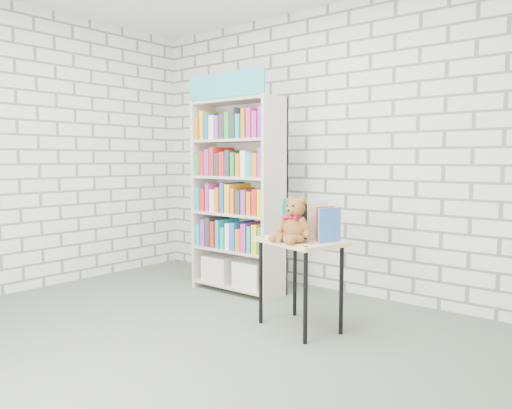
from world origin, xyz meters
The scene contains 6 objects.
ground centered at (0.00, 0.00, 0.00)m, with size 4.50×4.50×0.00m, color #535D4F.
room_shell centered at (0.00, 0.00, 1.78)m, with size 4.52×4.02×2.81m.
bookshelf centered at (-0.60, 1.36, 0.96)m, with size 0.94×0.37×2.11m.
display_table centered at (0.50, 0.83, 0.60)m, with size 0.74×0.61×0.69m.
table_books centered at (0.53, 0.93, 0.83)m, with size 0.49×0.31×0.27m.
teddy_bear centered at (0.52, 0.72, 0.83)m, with size 0.31×0.29×0.34m.
Camera 1 is at (2.63, -2.28, 1.30)m, focal length 35.00 mm.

